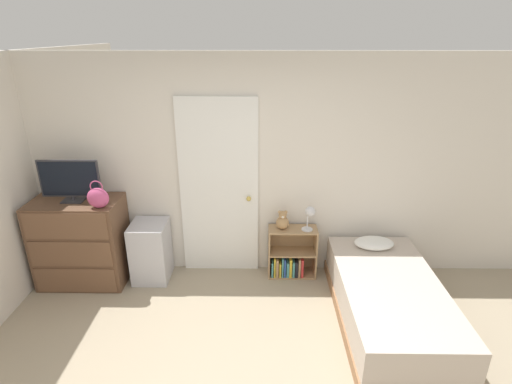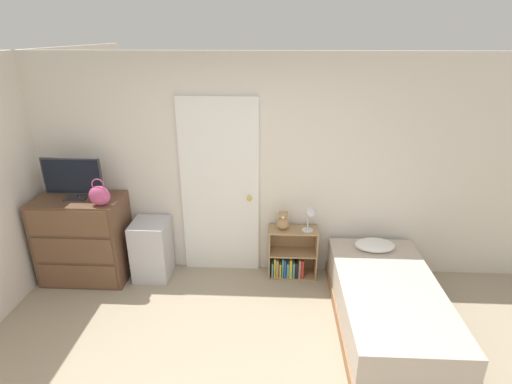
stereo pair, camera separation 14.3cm
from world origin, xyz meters
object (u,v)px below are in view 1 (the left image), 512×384
object	(u,v)px
tv	(70,180)
storage_bin	(151,251)
handbag	(98,198)
bed	(389,301)
bookshelf	(290,257)
teddy_bear	(283,221)
desk_lamp	(310,214)
dresser	(81,242)

from	to	relation	value
tv	storage_bin	distance (m)	1.18
handbag	bed	size ratio (longest dim) A/B	0.16
handbag	bed	xyz separation A→B (m)	(2.97, -0.50, -0.89)
bookshelf	teddy_bear	xyz separation A→B (m)	(-0.10, -0.00, 0.48)
storage_bin	teddy_bear	distance (m)	1.57
handbag	bookshelf	size ratio (longest dim) A/B	0.49
tv	bed	bearing A→B (deg)	-11.31
bookshelf	desk_lamp	size ratio (longest dim) A/B	2.06
dresser	bed	bearing A→B (deg)	-11.38
storage_bin	bed	xyz separation A→B (m)	(2.56, -0.73, -0.12)
tv	handbag	world-z (taller)	tv
tv	bookshelf	bearing A→B (deg)	3.71
handbag	bed	bearing A→B (deg)	-9.47
teddy_bear	desk_lamp	world-z (taller)	desk_lamp
bookshelf	teddy_bear	size ratio (longest dim) A/B	2.68
handbag	desk_lamp	bearing A→B (deg)	7.19
storage_bin	teddy_bear	bearing A→B (deg)	3.31
handbag	teddy_bear	world-z (taller)	handbag
dresser	storage_bin	bearing A→B (deg)	4.66
bookshelf	desk_lamp	bearing A→B (deg)	-11.49
bookshelf	teddy_bear	distance (m)	0.49
tv	handbag	bearing A→B (deg)	-25.74
desk_lamp	bookshelf	bearing A→B (deg)	168.51
bookshelf	desk_lamp	xyz separation A→B (m)	(0.20, -0.04, 0.59)
dresser	handbag	bearing A→B (deg)	-26.34
dresser	desk_lamp	size ratio (longest dim) A/B	3.40
storage_bin	bed	distance (m)	2.66
handbag	bed	world-z (taller)	handbag
handbag	bookshelf	distance (m)	2.25
tv	bookshelf	xyz separation A→B (m)	(2.39, 0.16, -1.02)
dresser	bookshelf	distance (m)	2.41
handbag	bookshelf	bearing A→B (deg)	9.00
bed	bookshelf	bearing A→B (deg)	138.57
bookshelf	bed	xyz separation A→B (m)	(0.93, -0.82, -0.00)
handbag	teddy_bear	bearing A→B (deg)	9.45
storage_bin	bookshelf	world-z (taller)	storage_bin
teddy_bear	desk_lamp	bearing A→B (deg)	-7.57
bookshelf	bed	distance (m)	1.24
handbag	bookshelf	world-z (taller)	handbag
storage_bin	teddy_bear	world-z (taller)	teddy_bear
dresser	bookshelf	bearing A→B (deg)	3.61
storage_bin	teddy_bear	size ratio (longest dim) A/B	3.08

